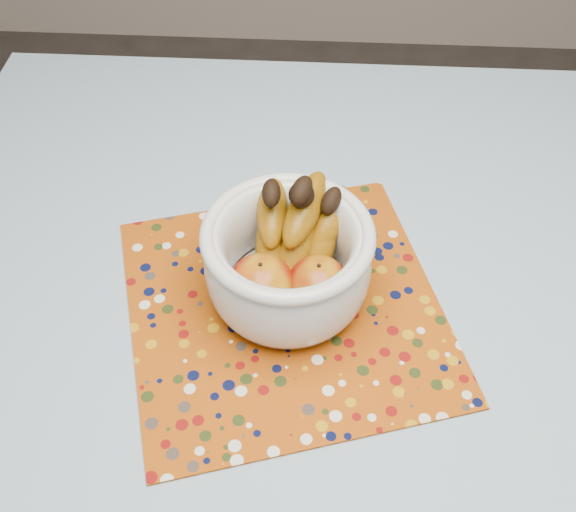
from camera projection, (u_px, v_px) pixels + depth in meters
The scene contains 4 objects.
table at pixel (353, 395), 0.91m from camera, with size 1.20×1.20×0.75m.
tablecloth at pixel (357, 363), 0.85m from camera, with size 1.32×1.32×0.01m, color slate.
placemat at pixel (285, 307), 0.89m from camera, with size 0.40×0.40×0.00m, color #913C07.
fruit_bowl at pixel (292, 252), 0.85m from camera, with size 0.23×0.23×0.18m.
Camera 1 is at (-0.06, -0.46, 1.48)m, focal length 42.00 mm.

